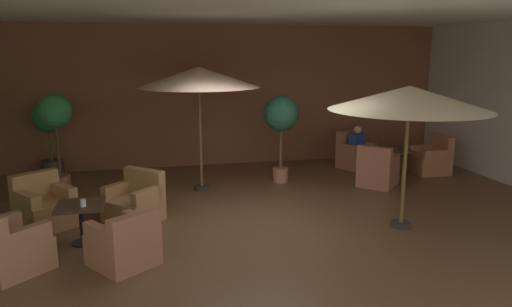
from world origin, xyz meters
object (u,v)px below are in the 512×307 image
Objects in this scene: iced_drink_cup at (83,203)px; potted_tree_mid_right at (49,128)px; cafe_table_front_right at (392,154)px; potted_tree_mid_left at (56,122)px; armchair_front_left_north at (124,244)px; armchair_front_right_south at (378,171)px; armchair_front_right_north at (431,160)px; cafe_table_front_left at (81,213)px; armchair_front_left_south at (44,207)px; armchair_front_right_east at (355,155)px; potted_tree_left_corner at (281,119)px; patio_umbrella_center_beige at (199,78)px; armchair_front_left_east at (135,203)px; patio_umbrella_tall_red at (409,99)px; armchair_front_left_west at (8,248)px; patron_blue_shirt at (357,140)px.

potted_tree_mid_right is at bearing 105.74° from iced_drink_cup.
potted_tree_mid_left is at bearing 177.03° from cafe_table_front_right.
armchair_front_left_north is 1.00× the size of armchair_front_right_south.
cafe_table_front_right is 1.04m from armchair_front_right_north.
cafe_table_front_left is 1.12m from armchair_front_left_south.
potted_tree_left_corner reaches higher than armchair_front_right_east.
patio_umbrella_center_beige reaches higher than armchair_front_right_south.
cafe_table_front_left is 0.77× the size of armchair_front_right_north.
potted_tree_mid_right is at bearing 163.22° from potted_tree_left_corner.
potted_tree_mid_left reaches higher than armchair_front_left_east.
armchair_front_left_north is 0.97× the size of armchair_front_left_south.
armchair_front_left_north is 0.42× the size of patio_umbrella_tall_red.
patio_umbrella_center_beige is at bearing -178.32° from armchair_front_right_north.
patio_umbrella_tall_red reaches higher than armchair_front_left_east.
patron_blue_shirt is at bearing 32.12° from armchair_front_left_west.
armchair_front_right_east is 6.90m from iced_drink_cup.
patio_umbrella_center_beige is (1.29, 1.64, 1.99)m from armchair_front_left_east.
armchair_front_left_south is at bearing 167.13° from patio_umbrella_tall_red.
cafe_table_front_left is at bearing -157.80° from cafe_table_front_right.
armchair_front_right_east is at bearing 21.59° from potted_tree_left_corner.
armchair_front_left_north is 1.05× the size of armchair_front_right_east.
armchair_front_right_north is 8.31m from potted_tree_mid_left.
armchair_front_right_south reaches higher than cafe_table_front_right.
cafe_table_front_right is (7.10, 1.74, 0.17)m from armchair_front_left_south.
armchair_front_left_west reaches higher than armchair_front_left_east.
cafe_table_front_left is at bearing -132.17° from armchair_front_left_east.
potted_tree_mid_right reaches higher than armchair_front_right_south.
armchair_front_right_south is at bearing -18.20° from potted_tree_mid_right.
armchair_front_left_north is 5.78m from armchair_front_right_south.
armchair_front_left_south is at bearing 126.70° from iced_drink_cup.
armchair_front_right_east is 0.40× the size of patio_umbrella_center_beige.
armchair_front_left_south is at bearing 178.02° from armchair_front_left_east.
armchair_front_left_west is 7.97m from armchair_front_right_east.
patio_umbrella_tall_red reaches higher than armchair_front_right_south.
armchair_front_left_north reaches higher than iced_drink_cup.
cafe_table_front_right is at bearing 22.20° from cafe_table_front_left.
cafe_table_front_left is at bearing -161.64° from armchair_front_right_south.
cafe_table_front_right is at bearing -11.43° from potted_tree_mid_right.
armchair_front_left_north is at bearing -54.33° from cafe_table_front_left.
potted_tree_mid_right is 2.78× the size of patron_blue_shirt.
potted_tree_mid_left reaches higher than patron_blue_shirt.
armchair_front_left_west is at bearing -86.06° from potted_tree_mid_right.
potted_tree_left_corner reaches higher than iced_drink_cup.
armchair_front_left_south is 6.47m from armchair_front_right_south.
potted_tree_mid_left reaches higher than cafe_table_front_right.
patron_blue_shirt reaches higher than cafe_table_front_left.
armchair_front_left_west is at bearing -90.30° from potted_tree_mid_left.
patio_umbrella_center_beige reaches higher than patio_umbrella_tall_red.
patio_umbrella_center_beige is at bearing 171.17° from armchair_front_right_south.
potted_tree_mid_left reaches higher than iced_drink_cup.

